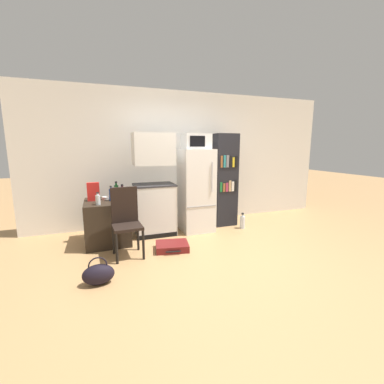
# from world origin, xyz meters

# --- Properties ---
(ground_plane) EXTENTS (24.00, 24.00, 0.00)m
(ground_plane) POSITION_xyz_m (0.00, 0.00, 0.00)
(ground_plane) COLOR tan
(wall_back) EXTENTS (6.40, 0.10, 2.67)m
(wall_back) POSITION_xyz_m (0.20, 2.00, 1.33)
(wall_back) COLOR white
(wall_back) RESTS_ON ground_plane
(side_table) EXTENTS (0.69, 0.79, 0.70)m
(side_table) POSITION_xyz_m (-1.50, 1.20, 0.35)
(side_table) COLOR #2D2319
(side_table) RESTS_ON ground_plane
(kitchen_hutch) EXTENTS (0.71, 0.53, 1.81)m
(kitchen_hutch) POSITION_xyz_m (-0.68, 1.34, 0.82)
(kitchen_hutch) COLOR silver
(kitchen_hutch) RESTS_ON ground_plane
(refrigerator) EXTENTS (0.58, 0.61, 1.53)m
(refrigerator) POSITION_xyz_m (0.11, 1.31, 0.77)
(refrigerator) COLOR white
(refrigerator) RESTS_ON ground_plane
(microwave) EXTENTS (0.48, 0.36, 0.27)m
(microwave) POSITION_xyz_m (0.11, 1.30, 1.67)
(microwave) COLOR silver
(microwave) RESTS_ON refrigerator
(bookshelf) EXTENTS (0.45, 0.35, 1.82)m
(bookshelf) POSITION_xyz_m (0.76, 1.43, 0.91)
(bookshelf) COLOR black
(bookshelf) RESTS_ON ground_plane
(bottle_amber_beer) EXTENTS (0.08, 0.08, 0.20)m
(bottle_amber_beer) POSITION_xyz_m (-1.34, 1.00, 0.79)
(bottle_amber_beer) COLOR brown
(bottle_amber_beer) RESTS_ON side_table
(bottle_blue_soda) EXTENTS (0.07, 0.07, 0.25)m
(bottle_blue_soda) POSITION_xyz_m (-1.42, 1.19, 0.81)
(bottle_blue_soda) COLOR #1E47A3
(bottle_blue_soda) RESTS_ON side_table
(bottle_green_tall) EXTENTS (0.07, 0.07, 0.30)m
(bottle_green_tall) POSITION_xyz_m (-1.33, 1.32, 0.83)
(bottle_green_tall) COLOR #1E6028
(bottle_green_tall) RESTS_ON side_table
(bottle_milk_white) EXTENTS (0.07, 0.07, 0.19)m
(bottle_milk_white) POSITION_xyz_m (-1.29, 1.08, 0.78)
(bottle_milk_white) COLOR white
(bottle_milk_white) RESTS_ON side_table
(bottle_clear_short) EXTENTS (0.07, 0.07, 0.19)m
(bottle_clear_short) POSITION_xyz_m (-1.63, 0.95, 0.78)
(bottle_clear_short) COLOR silver
(bottle_clear_short) RESTS_ON side_table
(bottle_wine_dark) EXTENTS (0.08, 0.08, 0.26)m
(bottle_wine_dark) POSITION_xyz_m (-1.24, 1.20, 0.81)
(bottle_wine_dark) COLOR black
(bottle_wine_dark) RESTS_ON side_table
(bowl) EXTENTS (0.15, 0.15, 0.04)m
(bowl) POSITION_xyz_m (-1.49, 1.36, 0.72)
(bowl) COLOR silver
(bowl) RESTS_ON side_table
(cereal_box) EXTENTS (0.19, 0.07, 0.30)m
(cereal_box) POSITION_xyz_m (-1.69, 1.28, 0.85)
(cereal_box) COLOR red
(cereal_box) RESTS_ON side_table
(chair) EXTENTS (0.42, 0.43, 1.00)m
(chair) POSITION_xyz_m (-1.26, 0.59, 0.57)
(chair) COLOR black
(chair) RESTS_ON ground_plane
(suitcase_large_flat) EXTENTS (0.56, 0.47, 0.11)m
(suitcase_large_flat) POSITION_xyz_m (-0.59, 0.52, 0.05)
(suitcase_large_flat) COLOR maroon
(suitcase_large_flat) RESTS_ON ground_plane
(handbag) EXTENTS (0.36, 0.20, 0.33)m
(handbag) POSITION_xyz_m (-1.67, -0.17, 0.12)
(handbag) COLOR black
(handbag) RESTS_ON ground_plane
(water_bottle_front) EXTENTS (0.09, 0.09, 0.31)m
(water_bottle_front) POSITION_xyz_m (0.98, 1.06, 0.13)
(water_bottle_front) COLOR silver
(water_bottle_front) RESTS_ON ground_plane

